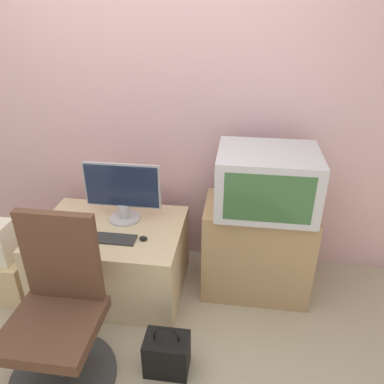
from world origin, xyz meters
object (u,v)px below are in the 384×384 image
(keyboard, at_px, (110,239))
(handbag, at_px, (167,354))
(office_chair, at_px, (58,322))
(crt_tv, at_px, (267,181))
(mouse, at_px, (143,238))
(main_monitor, at_px, (122,192))
(cardboard_box_lower, at_px, (8,277))

(keyboard, bearing_deg, handbag, -47.06)
(keyboard, relative_size, office_chair, 0.35)
(crt_tv, xyz_separation_m, office_chair, (-1.10, -0.85, -0.51))
(office_chair, bearing_deg, mouse, 61.90)
(crt_tv, distance_m, office_chair, 1.48)
(crt_tv, xyz_separation_m, handbag, (-0.52, -0.77, -0.77))
(crt_tv, distance_m, handbag, 1.21)
(main_monitor, xyz_separation_m, handbag, (0.45, -0.77, -0.62))
(keyboard, bearing_deg, cardboard_box_lower, -176.57)
(keyboard, height_order, mouse, mouse)
(main_monitor, xyz_separation_m, mouse, (0.20, -0.24, -0.20))
(main_monitor, bearing_deg, handbag, -59.77)
(office_chair, relative_size, cardboard_box_lower, 3.07)
(office_chair, xyz_separation_m, cardboard_box_lower, (-0.68, 0.54, -0.23))
(cardboard_box_lower, bearing_deg, mouse, 3.81)
(keyboard, bearing_deg, crt_tv, 14.81)
(keyboard, distance_m, office_chair, 0.62)
(keyboard, relative_size, cardboard_box_lower, 1.09)
(crt_tv, bearing_deg, handbag, -124.22)
(main_monitor, distance_m, handbag, 1.09)
(mouse, xyz_separation_m, crt_tv, (0.77, 0.24, 0.36))
(office_chair, bearing_deg, cardboard_box_lower, 141.48)
(crt_tv, relative_size, handbag, 1.92)
(cardboard_box_lower, height_order, handbag, handbag)
(mouse, relative_size, cardboard_box_lower, 0.17)
(mouse, distance_m, handbag, 0.72)
(main_monitor, distance_m, office_chair, 0.94)
(mouse, height_order, cardboard_box_lower, mouse)
(main_monitor, relative_size, office_chair, 0.55)
(mouse, bearing_deg, main_monitor, 129.31)
(main_monitor, relative_size, mouse, 9.95)
(main_monitor, distance_m, cardboard_box_lower, 1.05)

